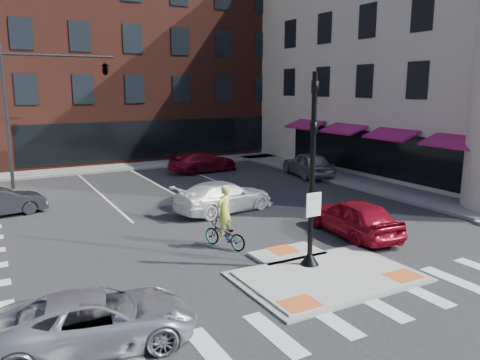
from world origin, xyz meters
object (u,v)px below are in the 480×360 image
red_sedan (354,217)px  white_pickup (224,197)px  silver_suv (97,320)px  bg_car_red (203,162)px  cyclist (224,227)px  bg_car_silver (308,164)px

red_sedan → white_pickup: 6.24m
silver_suv → bg_car_red: bg_car_red is taller
white_pickup → cyclist: (-2.23, -4.44, 0.06)m
silver_suv → bg_car_silver: bearing=-40.2°
red_sedan → cyclist: (-5.00, 1.16, 0.03)m
silver_suv → cyclist: 6.96m
red_sedan → cyclist: 5.13m
red_sedan → bg_car_red: bearing=-87.3°
red_sedan → cyclist: cyclist is taller
bg_car_silver → white_pickup: bearing=40.9°
cyclist → silver_suv: bearing=16.0°
bg_car_red → cyclist: size_ratio=2.09×
white_pickup → cyclist: bearing=143.3°
white_pickup → bg_car_silver: bg_car_silver is taller
silver_suv → cyclist: cyclist is taller
bg_car_silver → cyclist: 14.55m
white_pickup → bg_car_silver: 10.11m
red_sedan → bg_car_silver: bearing=-113.7°
cyclist → bg_car_red: bearing=-134.8°
red_sedan → cyclist: size_ratio=1.90×
red_sedan → bg_car_red: red_sedan is taller
red_sedan → white_pickup: red_sedan is taller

